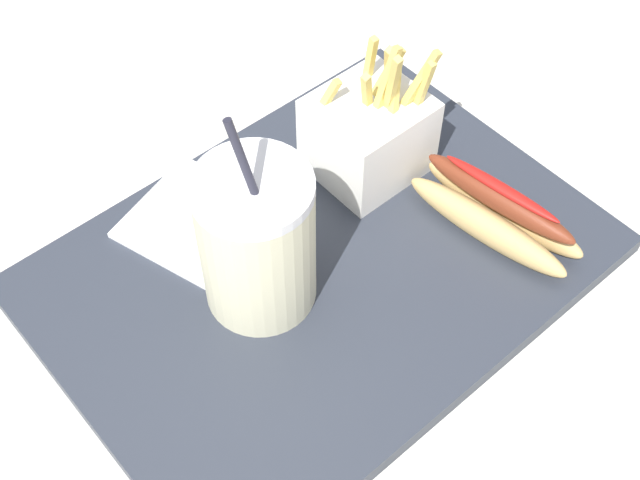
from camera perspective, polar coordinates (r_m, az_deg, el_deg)
ground_plane at (r=0.81m, az=0.00°, el=-2.60°), size 2.40×2.40×0.02m
food_tray at (r=0.79m, az=0.00°, el=-1.77°), size 0.49×0.36×0.02m
soda_cup at (r=0.70m, az=-4.26°, el=-0.08°), size 0.10×0.10×0.21m
fries_basket at (r=0.82m, az=3.29°, el=7.15°), size 0.11×0.09×0.16m
hot_dog_1 at (r=0.80m, az=11.69°, el=1.84°), size 0.08×0.18×0.06m
ketchup_cup_1 at (r=0.90m, az=1.31°, el=9.29°), size 0.04×0.04×0.02m
napkin_stack at (r=0.82m, az=-8.37°, el=1.36°), size 0.15×0.15×0.01m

